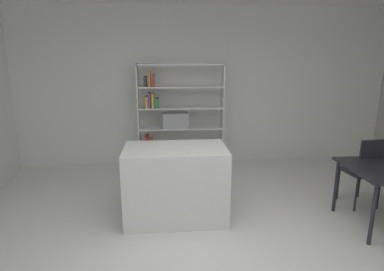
{
  "coord_description": "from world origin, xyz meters",
  "views": [
    {
      "loc": [
        -0.47,
        -2.93,
        2.05
      ],
      "look_at": [
        -0.15,
        0.86,
        1.09
      ],
      "focal_mm": 30.93,
      "sensor_mm": 36.0,
      "label": 1
    }
  ],
  "objects": [
    {
      "name": "dining_chair_far",
      "position": [
        2.17,
        0.98,
        0.57
      ],
      "size": [
        0.45,
        0.48,
        0.97
      ],
      "rotation": [
        0.0,
        0.0,
        3.26
      ],
      "color": "#232328",
      "rests_on": "ground_plane"
    },
    {
      "name": "ground_plane",
      "position": [
        0.0,
        0.0,
        0.0
      ],
      "size": [
        10.34,
        10.34,
        0.0
      ],
      "primitive_type": "plane",
      "color": "silver"
    },
    {
      "name": "kitchen_island",
      "position": [
        -0.35,
        0.91,
        0.46
      ],
      "size": [
        1.25,
        0.72,
        0.93
      ],
      "primitive_type": "cube",
      "color": "silver",
      "rests_on": "ground_plane"
    },
    {
      "name": "back_partition",
      "position": [
        0.0,
        3.16,
        1.42
      ],
      "size": [
        7.51,
        0.06,
        2.85
      ],
      "primitive_type": "cube",
      "color": "white",
      "rests_on": "ground_plane"
    },
    {
      "name": "open_bookshelf",
      "position": [
        -0.29,
        2.75,
        0.95
      ],
      "size": [
        1.48,
        0.33,
        1.86
      ],
      "color": "white",
      "rests_on": "ground_plane"
    }
  ]
}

